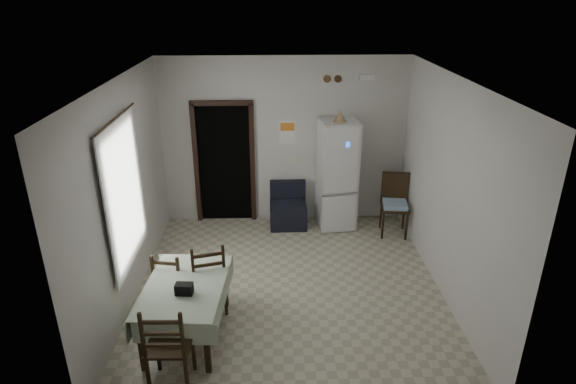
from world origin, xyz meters
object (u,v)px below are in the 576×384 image
at_px(navy_seat, 288,206).
at_px(dining_chair_far_left, 172,280).
at_px(dining_chair_far_right, 208,275).
at_px(fridge, 337,175).
at_px(dining_chair_near_head, 169,343).
at_px(dining_table, 187,310).
at_px(corner_chair, 395,206).

relative_size(navy_seat, dining_chair_far_left, 0.86).
distance_m(navy_seat, dining_chair_far_left, 2.85).
xyz_separation_m(dining_chair_far_left, dining_chair_far_right, (0.46, 0.00, 0.06)).
height_order(fridge, dining_chair_near_head, fridge).
height_order(navy_seat, dining_chair_far_left, dining_chair_far_left).
relative_size(dining_chair_far_right, dining_chair_near_head, 0.96).
bearing_deg(dining_chair_near_head, dining_chair_far_right, -98.96).
relative_size(navy_seat, dining_chair_near_head, 0.72).
bearing_deg(fridge, navy_seat, 173.64).
bearing_deg(navy_seat, fridge, -0.94).
distance_m(navy_seat, dining_table, 3.18).
distance_m(dining_chair_far_left, dining_chair_near_head, 1.31).
height_order(corner_chair, dining_chair_far_left, corner_chair).
bearing_deg(dining_chair_near_head, navy_seat, -108.60).
bearing_deg(corner_chair, dining_chair_far_left, -141.51).
distance_m(navy_seat, dining_chair_far_right, 2.63).
height_order(navy_seat, dining_chair_far_right, dining_chair_far_right).
bearing_deg(dining_table, navy_seat, 70.14).
bearing_deg(dining_chair_near_head, dining_chair_far_left, -78.88).
bearing_deg(fridge, corner_chair, -28.18).
relative_size(fridge, dining_chair_near_head, 1.80).
xyz_separation_m(fridge, corner_chair, (0.94, -0.38, -0.43)).
xyz_separation_m(corner_chair, dining_chair_far_right, (-2.89, -2.00, -0.02)).
height_order(dining_table, dining_chair_near_head, dining_chair_near_head).
height_order(dining_chair_far_left, dining_chair_near_head, dining_chair_near_head).
xyz_separation_m(navy_seat, dining_chair_near_head, (-1.35, -3.67, 0.15)).
relative_size(navy_seat, dining_table, 0.55).
bearing_deg(dining_chair_far_left, navy_seat, -112.83).
bearing_deg(navy_seat, corner_chair, -12.90).
bearing_deg(fridge, dining_chair_far_right, -135.69).
distance_m(corner_chair, dining_chair_far_right, 3.52).
distance_m(navy_seat, corner_chair, 1.83).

